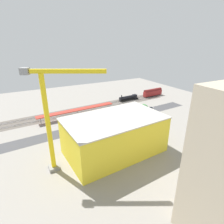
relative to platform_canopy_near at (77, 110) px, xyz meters
name	(u,v)px	position (x,y,z in m)	size (l,w,h in m)	color
ground_plane	(107,120)	(-12.48, 14.41, -3.91)	(188.90, 188.90, 0.00)	gray
rail_bed	(91,108)	(-12.48, -8.11, -3.91)	(118.06, 13.87, 0.01)	#5B544C
street_asphalt	(108,121)	(-12.48, 16.42, -3.91)	(118.06, 9.00, 0.01)	#424244
track_rails	(91,108)	(-12.48, -8.11, -3.73)	(117.89, 13.87, 0.12)	#9E9EA8
platform_canopy_near	(77,110)	(0.00, 0.00, 0.00)	(47.88, 6.81, 4.15)	#A82D23
locomotive	(129,98)	(-45.17, -11.05, -2.11)	(16.90, 3.58, 5.04)	black
passenger_coach	(153,92)	(-68.51, -11.04, -0.68)	(18.15, 4.08, 6.17)	black
parked_car_0	(150,108)	(-46.19, 13.00, -3.21)	(4.51, 1.89, 1.57)	black
parked_car_1	(140,110)	(-38.13, 12.46, -3.15)	(4.35, 1.98, 1.72)	black
parked_car_2	(130,113)	(-29.81, 12.74, -3.17)	(4.16, 1.92, 1.65)	black
parked_car_3	(120,115)	(-22.40, 12.80, -3.10)	(4.28, 2.10, 1.85)	black
construction_building	(115,135)	(-0.91, 44.10, 3.47)	(37.76, 22.32, 14.77)	yellow
construction_roof_slab	(115,118)	(-0.91, 44.10, 11.06)	(38.36, 22.92, 0.40)	#B7B2A8
tower_crane	(52,115)	(21.89, 44.20, 16.83)	(22.50, 13.28, 35.44)	gray
box_truck_0	(117,126)	(-12.01, 26.91, -2.38)	(8.25, 2.66, 3.12)	black
box_truck_1	(76,137)	(10.20, 27.44, -2.25)	(8.52, 2.57, 3.36)	black
street_tree_0	(131,113)	(-24.27, 21.57, 0.51)	(4.58, 4.58, 6.73)	brown
street_tree_1	(129,113)	(-23.28, 21.18, 0.99)	(4.98, 4.98, 7.42)	brown
street_tree_2	(73,124)	(9.43, 21.72, 1.78)	(5.52, 5.52, 8.48)	brown
street_tree_3	(143,110)	(-32.78, 22.09, 1.47)	(6.34, 6.34, 8.57)	brown
street_tree_4	(81,122)	(5.02, 20.66, 1.40)	(4.69, 4.69, 7.69)	brown
street_tree_5	(143,111)	(-32.50, 22.28, 0.96)	(5.64, 5.64, 7.71)	brown
traffic_light	(73,125)	(9.26, 21.07, 0.72)	(0.50, 0.36, 7.03)	#333333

